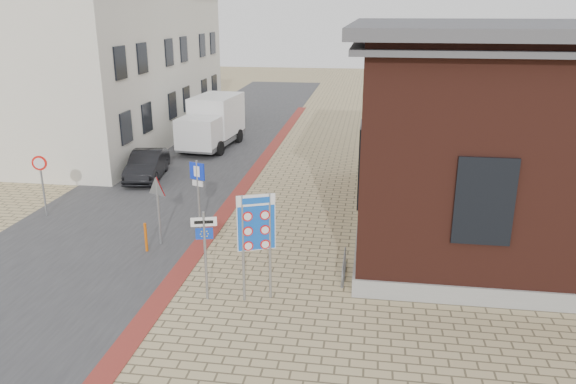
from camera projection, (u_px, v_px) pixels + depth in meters
The scene contains 16 objects.
ground at pixel (234, 307), 14.24m from camera, with size 120.00×120.00×0.00m, color tan.
road_strip at pixel (200, 154), 29.11m from camera, with size 7.00×60.00×0.02m, color #38383A.
curb_strip at pixel (244, 186), 23.92m from camera, with size 0.60×40.00×0.02m, color maroon.
brick_building at pixel (548, 127), 18.47m from camera, with size 13.00×13.00×6.80m.
townhouse_near at pixel (61, 78), 25.76m from camera, with size 7.40×6.40×8.30m.
townhouse_mid at pixel (116, 58), 31.28m from camera, with size 7.40×6.40×9.10m.
townhouse_far at pixel (157, 57), 37.04m from camera, with size 7.40×6.40×8.30m.
bike_rack at pixel (344, 267), 15.86m from camera, with size 0.08×1.80×0.60m.
sedan at pixel (147, 165), 24.80m from camera, with size 1.30×3.74×1.23m, color black.
box_truck at pixel (212, 122), 30.15m from camera, with size 2.59×5.35×2.71m.
border_sign at pixel (256, 225), 14.00m from camera, with size 0.92×0.41×2.87m.
essen_sign at pixel (205, 242), 14.14m from camera, with size 0.64×0.21×2.41m.
parking_sign at pixel (198, 185), 18.24m from camera, with size 0.54×0.23×2.56m.
yield_sign at pixel (157, 195), 17.51m from camera, with size 0.74×0.37×2.22m.
speed_sign at pixel (41, 176), 20.02m from camera, with size 0.53×0.13×2.26m.
bollard at pixel (146, 238), 17.32m from camera, with size 0.09×0.09×0.95m, color #D55A0B.
Camera 1 is at (3.21, -12.28, 7.21)m, focal length 35.00 mm.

